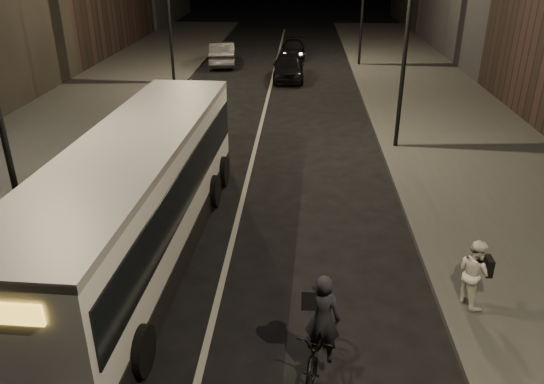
# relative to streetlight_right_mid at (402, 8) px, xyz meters

# --- Properties ---
(ground) EXTENTS (180.00, 180.00, 0.00)m
(ground) POSITION_rel_streetlight_right_mid_xyz_m (-5.33, -12.00, -5.36)
(ground) COLOR black
(ground) RESTS_ON ground
(sidewalk_right) EXTENTS (7.00, 70.00, 0.16)m
(sidewalk_right) POSITION_rel_streetlight_right_mid_xyz_m (3.17, 2.00, -5.28)
(sidewalk_right) COLOR #393937
(sidewalk_right) RESTS_ON ground
(sidewalk_left) EXTENTS (7.00, 70.00, 0.16)m
(sidewalk_left) POSITION_rel_streetlight_right_mid_xyz_m (-13.83, 2.00, -5.28)
(sidewalk_left) COLOR #393937
(sidewalk_left) RESTS_ON ground
(streetlight_right_mid) EXTENTS (1.20, 0.44, 8.12)m
(streetlight_right_mid) POSITION_rel_streetlight_right_mid_xyz_m (0.00, 0.00, 0.00)
(streetlight_right_mid) COLOR black
(streetlight_right_mid) RESTS_ON sidewalk_right
(city_bus) EXTENTS (3.15, 12.07, 3.23)m
(city_bus) POSITION_rel_streetlight_right_mid_xyz_m (-7.54, -8.37, -3.61)
(city_bus) COLOR silver
(city_bus) RESTS_ON ground
(cyclist_on_bicycle) EXTENTS (1.13, 2.01, 2.20)m
(cyclist_on_bicycle) POSITION_rel_streetlight_right_mid_xyz_m (-3.04, -12.29, -4.63)
(cyclist_on_bicycle) COLOR black
(cyclist_on_bicycle) RESTS_ON ground
(pedestrian_woman) EXTENTS (0.85, 0.95, 1.59)m
(pedestrian_woman) POSITION_rel_streetlight_right_mid_xyz_m (0.32, -10.27, -4.41)
(pedestrian_woman) COLOR white
(pedestrian_woman) RESTS_ON sidewalk_right
(car_near) EXTENTS (1.91, 4.55, 1.54)m
(car_near) POSITION_rel_streetlight_right_mid_xyz_m (-4.36, 11.93, -4.59)
(car_near) COLOR black
(car_near) RESTS_ON ground
(car_mid) EXTENTS (2.19, 4.88, 1.56)m
(car_mid) POSITION_rel_streetlight_right_mid_xyz_m (-8.93, 15.92, -4.58)
(car_mid) COLOR #39393B
(car_mid) RESTS_ON ground
(car_far) EXTENTS (1.74, 4.19, 1.21)m
(car_far) POSITION_rel_streetlight_right_mid_xyz_m (-4.20, 18.80, -4.76)
(car_far) COLOR black
(car_far) RESTS_ON ground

